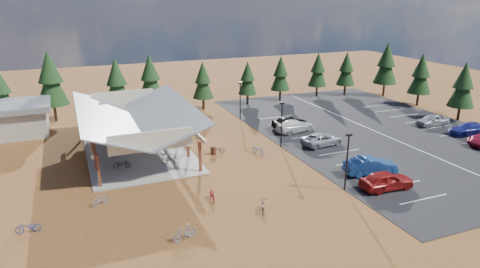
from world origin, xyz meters
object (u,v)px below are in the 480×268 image
lamp_post_1 (282,121)px  bike_2 (114,139)px  car_1 (371,166)px  car_2 (322,139)px  bike_6 (155,134)px  car_4 (290,122)px  outbuilding (2,120)px  lamp_post_0 (347,158)px  bike_10 (28,227)px  car_8 (433,120)px  lamp_post_2 (240,98)px  bike_14 (258,150)px  bike_16 (217,149)px  bike_1 (114,153)px  car_3 (295,126)px  bike_11 (212,195)px  bike_4 (171,159)px  bike_0 (122,164)px  bike_13 (185,232)px  bike_3 (100,128)px  bike_9 (101,199)px  bike_5 (169,144)px  car_0 (386,180)px  trash_bin_0 (214,150)px  car_7 (469,129)px  bike_12 (263,207)px  trash_bin_1 (188,142)px  bike_pavilion (135,116)px  bike_7 (149,124)px  bike_15 (186,145)px

lamp_post_1 → bike_2: 19.17m
car_1 → car_2: 8.74m
bike_6 → car_4: bearing=-99.2°
outbuilding → lamp_post_0: bearing=-44.0°
bike_10 → car_8: bearing=103.9°
outbuilding → lamp_post_2: bearing=-7.9°
bike_14 → bike_16: size_ratio=1.21×
bike_16 → bike_1: bearing=-89.1°
lamp_post_0 → car_3: size_ratio=1.01×
bike_11 → car_1: size_ratio=0.33×
lamp_post_0 → bike_4: size_ratio=2.80×
bike_0 → bike_6: bearing=-21.6°
lamp_post_2 → car_4: size_ratio=1.10×
bike_10 → bike_6: bearing=146.7°
bike_11 → bike_13: (-3.68, -4.94, 0.06)m
bike_3 → car_1: bearing=-121.2°
bike_9 → bike_4: bearing=-74.1°
car_8 → bike_14: bearing=-86.0°
bike_1 → bike_5: 5.83m
outbuilding → car_0: (32.39, -29.22, -1.17)m
bike_14 → trash_bin_0: bearing=141.6°
bike_11 → car_7: 34.59m
trash_bin_0 → car_8: size_ratio=0.20×
lamp_post_1 → bike_0: bearing=179.4°
outbuilding → trash_bin_0: size_ratio=12.22×
bike_1 → outbuilding: bearing=23.3°
bike_1 → bike_3: bike_3 is taller
bike_12 → car_4: (12.51, 18.61, 0.39)m
trash_bin_0 → trash_bin_1: (-1.80, 3.53, 0.00)m
bike_pavilion → bike_7: size_ratio=10.90×
bike_9 → car_8: 42.26m
car_4 → bike_7: bearing=67.7°
bike_12 → bike_1: bearing=-36.0°
outbuilding → bike_0: (11.74, -15.82, -1.49)m
bike_10 → bike_11: (13.76, -0.16, 0.05)m
lamp_post_1 → car_3: 6.31m
car_0 → bike_15: bearing=41.9°
bike_1 → bike_2: bike_2 is taller
trash_bin_0 → car_2: bearing=-9.0°
car_8 → bike_15: bearing=-94.1°
lamp_post_1 → bike_11: lamp_post_1 is taller
bike_4 → bike_11: (1.30, -9.05, -0.09)m
bike_7 → car_8: bearing=-108.6°
bike_0 → bike_6: size_ratio=0.88×
bike_14 → bike_15: bike_14 is taller
trash_bin_1 → car_2: (14.03, -5.47, 0.28)m
lamp_post_0 → lamp_post_2: size_ratio=1.00×
outbuilding → car_2: 37.75m
trash_bin_0 → bike_2: bike_2 is taller
outbuilding → bike_4: bearing=-45.0°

